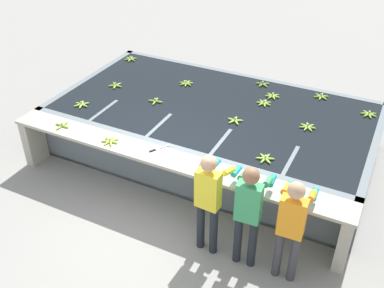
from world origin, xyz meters
name	(u,v)px	position (x,y,z in m)	size (l,w,h in m)	color
ground_plane	(161,213)	(0.00, 0.00, 0.00)	(80.00, 80.00, 0.00)	gray
wash_tank	(213,129)	(0.00, 1.94, 0.45)	(5.52, 2.99, 0.92)	slate
work_ledge	(167,170)	(0.00, 0.23, 0.67)	(5.52, 0.45, 0.92)	#A8A393
worker_0	(209,195)	(0.94, -0.31, 0.94)	(0.43, 0.72, 1.58)	#1E2328
worker_1	(249,208)	(1.48, -0.31, 0.94)	(0.43, 0.72, 1.58)	#1E2328
worker_2	(292,223)	(2.04, -0.30, 0.92)	(0.42, 0.71, 1.56)	#38383D
banana_bunch_floating_0	(308,127)	(1.64, 1.97, 0.93)	(0.28, 0.28, 0.08)	#93BC3D
banana_bunch_floating_1	(235,120)	(0.52, 1.63, 0.93)	(0.27, 0.27, 0.08)	#9EC642
banana_bunch_floating_2	(369,114)	(2.47, 2.84, 0.93)	(0.28, 0.28, 0.08)	#8CB738
banana_bunch_floating_3	(155,101)	(-1.00, 1.62, 0.93)	(0.28, 0.28, 0.08)	#7FAD33
banana_bunch_floating_4	(186,83)	(-0.85, 2.51, 0.93)	(0.28, 0.28, 0.08)	#7FAD33
banana_bunch_floating_5	(264,103)	(0.75, 2.42, 0.93)	(0.28, 0.27, 0.08)	#93BC3D
banana_bunch_floating_6	(265,158)	(1.32, 0.82, 0.93)	(0.27, 0.28, 0.08)	#93BC3D
banana_bunch_floating_7	(130,59)	(-2.44, 3.02, 0.93)	(0.28, 0.28, 0.08)	#8CB738
banana_bunch_floating_8	(321,96)	(1.59, 3.12, 0.93)	(0.26, 0.28, 0.08)	#8CB738
banana_bunch_floating_9	(263,84)	(0.48, 3.13, 0.93)	(0.27, 0.28, 0.08)	#75A333
banana_bunch_floating_10	(116,85)	(-2.00, 1.83, 0.93)	(0.26, 0.28, 0.08)	#93BC3D
banana_bunch_floating_11	(81,104)	(-2.11, 0.93, 0.93)	(0.28, 0.27, 0.08)	#9EC642
banana_bunch_floating_12	(272,96)	(0.80, 2.75, 0.93)	(0.28, 0.28, 0.08)	#93BC3D
banana_bunch_ledge_0	(110,141)	(-0.97, 0.19, 0.93)	(0.28, 0.28, 0.08)	#9EC642
banana_bunch_ledge_1	(62,125)	(-1.93, 0.22, 0.94)	(0.28, 0.28, 0.08)	#93BC3D
knife_0	(157,149)	(-0.22, 0.33, 0.92)	(0.21, 0.31, 0.02)	silver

